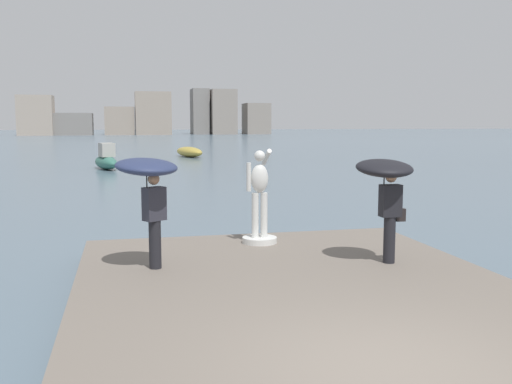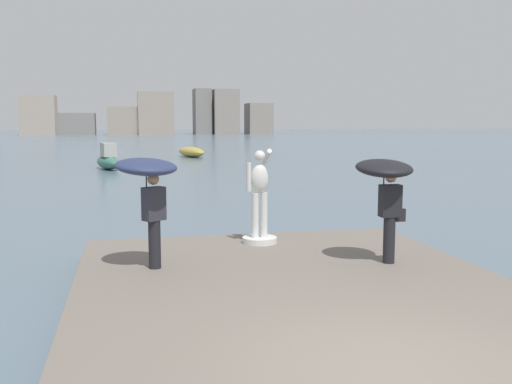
{
  "view_description": "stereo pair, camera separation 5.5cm",
  "coord_description": "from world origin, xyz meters",
  "px_view_note": "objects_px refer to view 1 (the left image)",
  "views": [
    {
      "loc": [
        -2.71,
        -5.47,
        3.03
      ],
      "look_at": [
        0.0,
        6.46,
        1.55
      ],
      "focal_mm": 40.54,
      "sensor_mm": 36.0,
      "label": 1
    },
    {
      "loc": [
        -2.66,
        -5.48,
        3.03
      ],
      "look_at": [
        0.0,
        6.46,
        1.55
      ],
      "focal_mm": 40.54,
      "sensor_mm": 36.0,
      "label": 2
    }
  ],
  "objects_px": {
    "boat_near": "(106,160)",
    "boat_mid": "(189,152)",
    "statue_white_figure": "(259,206)",
    "onlooker_right": "(386,180)",
    "onlooker_left": "(148,179)"
  },
  "relations": [
    {
      "from": "onlooker_left",
      "to": "boat_near",
      "type": "xyz_separation_m",
      "value": [
        -1.59,
        28.24,
        -1.43
      ]
    },
    {
      "from": "onlooker_right",
      "to": "boat_near",
      "type": "relative_size",
      "value": 0.49
    },
    {
      "from": "boat_near",
      "to": "boat_mid",
      "type": "xyz_separation_m",
      "value": [
        6.73,
        12.27,
        -0.15
      ]
    },
    {
      "from": "onlooker_left",
      "to": "boat_near",
      "type": "distance_m",
      "value": 28.32
    },
    {
      "from": "statue_white_figure",
      "to": "onlooker_right",
      "type": "distance_m",
      "value": 3.05
    },
    {
      "from": "onlooker_left",
      "to": "boat_near",
      "type": "relative_size",
      "value": 0.5
    },
    {
      "from": "onlooker_right",
      "to": "boat_mid",
      "type": "distance_m",
      "value": 41.05
    },
    {
      "from": "onlooker_left",
      "to": "onlooker_right",
      "type": "distance_m",
      "value": 4.35
    },
    {
      "from": "statue_white_figure",
      "to": "boat_mid",
      "type": "distance_m",
      "value": 38.83
    },
    {
      "from": "statue_white_figure",
      "to": "boat_near",
      "type": "distance_m",
      "value": 26.77
    },
    {
      "from": "onlooker_left",
      "to": "onlooker_right",
      "type": "height_order",
      "value": "onlooker_left"
    },
    {
      "from": "statue_white_figure",
      "to": "onlooker_right",
      "type": "height_order",
      "value": "statue_white_figure"
    },
    {
      "from": "boat_near",
      "to": "onlooker_left",
      "type": "bearing_deg",
      "value": -86.77
    },
    {
      "from": "statue_white_figure",
      "to": "boat_mid",
      "type": "relative_size",
      "value": 0.4
    },
    {
      "from": "onlooker_right",
      "to": "boat_near",
      "type": "distance_m",
      "value": 29.37
    }
  ]
}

